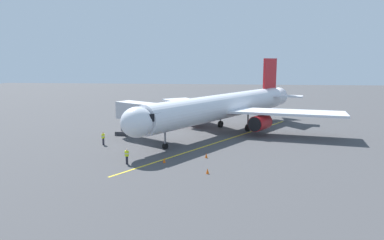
# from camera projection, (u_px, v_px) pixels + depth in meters

# --- Properties ---
(ground_plane) EXTENTS (220.00, 220.00, 0.00)m
(ground_plane) POSITION_uv_depth(u_px,v_px,m) (226.00, 130.00, 56.67)
(ground_plane) COLOR #424244
(apron_lead_in_line) EXTENTS (21.71, 33.86, 0.01)m
(apron_lead_in_line) POSITION_uv_depth(u_px,v_px,m) (223.00, 141.00, 49.31)
(apron_lead_in_line) COLOR yellow
(apron_lead_in_line) RESTS_ON ground
(airplane) EXTENTS (30.43, 35.79, 11.50)m
(airplane) POSITION_uv_depth(u_px,v_px,m) (225.00, 107.00, 54.73)
(airplane) COLOR silver
(airplane) RESTS_ON ground
(jet_bridge) EXTENTS (10.63, 8.04, 5.40)m
(jet_bridge) POSITION_uv_depth(u_px,v_px,m) (149.00, 113.00, 49.36)
(jet_bridge) COLOR #B7B7BC
(jet_bridge) RESTS_ON ground
(ground_crew_marshaller) EXTENTS (0.45, 0.33, 1.71)m
(ground_crew_marshaller) POSITION_uv_depth(u_px,v_px,m) (127.00, 156.00, 38.06)
(ground_crew_marshaller) COLOR #23232D
(ground_crew_marshaller) RESTS_ON ground
(ground_crew_wing_walker) EXTENTS (0.28, 0.42, 1.71)m
(ground_crew_wing_walker) POSITION_uv_depth(u_px,v_px,m) (267.00, 123.00, 58.26)
(ground_crew_wing_walker) COLOR #23232D
(ground_crew_wing_walker) RESTS_ON ground
(ground_crew_loader) EXTENTS (0.37, 0.46, 1.71)m
(ground_crew_loader) POSITION_uv_depth(u_px,v_px,m) (103.00, 138.00, 46.79)
(ground_crew_loader) COLOR #23232D
(ground_crew_loader) RESTS_ON ground
(box_truck_near_nose) EXTENTS (4.95, 4.02, 2.62)m
(box_truck_near_nose) POSITION_uv_depth(u_px,v_px,m) (155.00, 113.00, 66.31)
(box_truck_near_nose) COLOR yellow
(box_truck_near_nose) RESTS_ON ground
(safety_cone_nose_left) EXTENTS (0.32, 0.32, 0.55)m
(safety_cone_nose_left) POSITION_uv_depth(u_px,v_px,m) (207.00, 171.00, 34.91)
(safety_cone_nose_left) COLOR #F2590F
(safety_cone_nose_left) RESTS_ON ground
(safety_cone_nose_right) EXTENTS (0.32, 0.32, 0.55)m
(safety_cone_nose_right) POSITION_uv_depth(u_px,v_px,m) (164.00, 160.00, 38.66)
(safety_cone_nose_right) COLOR #F2590F
(safety_cone_nose_right) RESTS_ON ground
(safety_cone_wing_port) EXTENTS (0.32, 0.32, 0.55)m
(safety_cone_wing_port) POSITION_uv_depth(u_px,v_px,m) (206.00, 156.00, 40.60)
(safety_cone_wing_port) COLOR #F2590F
(safety_cone_wing_port) RESTS_ON ground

